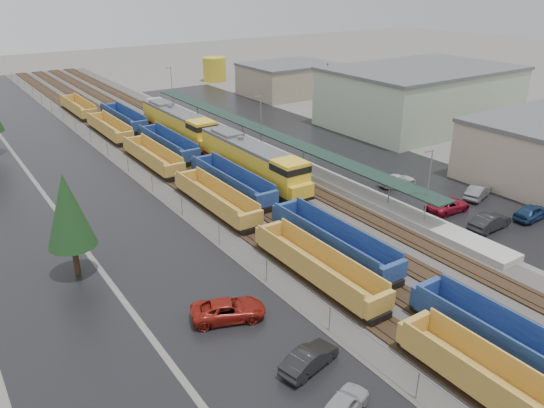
{
  "coord_description": "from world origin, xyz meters",
  "views": [
    {
      "loc": [
        -30.21,
        -11.32,
        23.08
      ],
      "look_at": [
        -2.7,
        29.25,
        2.0
      ],
      "focal_mm": 35.0,
      "sensor_mm": 36.0,
      "label": 1
    }
  ],
  "objects_px": {
    "parked_car_east_b": "(448,205)",
    "parked_car_east_e": "(478,192)",
    "parked_car_west_c": "(228,310)",
    "parked_car_west_b": "(309,359)",
    "locomotive_lead": "(253,161)",
    "parked_car_east_c": "(397,180)",
    "well_string_blue": "(276,208)",
    "storage_tank": "(214,69)",
    "well_string_yellow": "(216,200)",
    "locomotive_trail": "(179,124)",
    "parked_car_east_d": "(532,212)",
    "parked_car_west_a": "(343,405)",
    "parked_car_east_a": "(490,222)"
  },
  "relations": [
    {
      "from": "parked_car_west_a",
      "to": "parked_car_east_c",
      "type": "height_order",
      "value": "parked_car_west_a"
    },
    {
      "from": "parked_car_east_c",
      "to": "locomotive_trail",
      "type": "bearing_deg",
      "value": 29.05
    },
    {
      "from": "parked_car_west_b",
      "to": "parked_car_east_e",
      "type": "relative_size",
      "value": 0.95
    },
    {
      "from": "locomotive_trail",
      "to": "parked_car_east_a",
      "type": "height_order",
      "value": "locomotive_trail"
    },
    {
      "from": "well_string_blue",
      "to": "parked_car_east_a",
      "type": "distance_m",
      "value": 21.28
    },
    {
      "from": "well_string_yellow",
      "to": "well_string_blue",
      "type": "xyz_separation_m",
      "value": [
        4.0,
        -5.47,
        0.03
      ]
    },
    {
      "from": "locomotive_lead",
      "to": "parked_car_west_b",
      "type": "bearing_deg",
      "value": -116.32
    },
    {
      "from": "well_string_yellow",
      "to": "parked_car_east_c",
      "type": "xyz_separation_m",
      "value": [
        21.48,
        -5.79,
        -0.51
      ]
    },
    {
      "from": "locomotive_trail",
      "to": "parked_car_east_b",
      "type": "relative_size",
      "value": 4.16
    },
    {
      "from": "well_string_yellow",
      "to": "parked_car_east_e",
      "type": "distance_m",
      "value": 29.44
    },
    {
      "from": "parked_car_west_c",
      "to": "parked_car_east_b",
      "type": "distance_m",
      "value": 29.19
    },
    {
      "from": "parked_car_west_c",
      "to": "parked_car_west_b",
      "type": "bearing_deg",
      "value": -147.23
    },
    {
      "from": "parked_car_west_c",
      "to": "parked_car_east_b",
      "type": "relative_size",
      "value": 1.06
    },
    {
      "from": "parked_car_east_d",
      "to": "parked_car_west_c",
      "type": "bearing_deg",
      "value": 84.44
    },
    {
      "from": "parked_car_west_b",
      "to": "parked_car_east_a",
      "type": "bearing_deg",
      "value": -90.83
    },
    {
      "from": "storage_tank",
      "to": "parked_car_east_e",
      "type": "distance_m",
      "value": 82.17
    },
    {
      "from": "locomotive_trail",
      "to": "parked_car_west_b",
      "type": "xyz_separation_m",
      "value": [
        -15.08,
        -51.48,
        -1.84
      ]
    },
    {
      "from": "parked_car_east_b",
      "to": "parked_car_east_c",
      "type": "bearing_deg",
      "value": -4.99
    },
    {
      "from": "parked_car_west_c",
      "to": "parked_car_east_a",
      "type": "bearing_deg",
      "value": -72.17
    },
    {
      "from": "storage_tank",
      "to": "parked_car_east_b",
      "type": "distance_m",
      "value": 83.68
    },
    {
      "from": "parked_car_east_c",
      "to": "well_string_blue",
      "type": "bearing_deg",
      "value": 95.11
    },
    {
      "from": "parked_car_west_a",
      "to": "parked_car_east_b",
      "type": "bearing_deg",
      "value": -81.56
    },
    {
      "from": "well_string_yellow",
      "to": "parked_car_east_b",
      "type": "height_order",
      "value": "well_string_yellow"
    },
    {
      "from": "well_string_blue",
      "to": "parked_car_east_b",
      "type": "relative_size",
      "value": 20.45
    },
    {
      "from": "parked_car_east_e",
      "to": "parked_car_west_b",
      "type": "bearing_deg",
      "value": 92.69
    },
    {
      "from": "well_string_yellow",
      "to": "parked_car_east_c",
      "type": "relative_size",
      "value": 24.89
    },
    {
      "from": "locomotive_lead",
      "to": "parked_car_west_c",
      "type": "xyz_separation_m",
      "value": [
        -16.68,
        -22.94,
        -1.81
      ]
    },
    {
      "from": "well_string_blue",
      "to": "parked_car_east_b",
      "type": "bearing_deg",
      "value": -28.19
    },
    {
      "from": "locomotive_lead",
      "to": "parked_car_east_b",
      "type": "height_order",
      "value": "locomotive_lead"
    },
    {
      "from": "well_string_yellow",
      "to": "parked_car_east_b",
      "type": "xyz_separation_m",
      "value": [
        20.29,
        -14.2,
        -0.49
      ]
    },
    {
      "from": "parked_car_east_c",
      "to": "locomotive_lead",
      "type": "bearing_deg",
      "value": 57.18
    },
    {
      "from": "parked_car_east_d",
      "to": "parked_car_west_a",
      "type": "bearing_deg",
      "value": 103.9
    },
    {
      "from": "parked_car_west_a",
      "to": "parked_car_east_a",
      "type": "relative_size",
      "value": 0.83
    },
    {
      "from": "locomotive_trail",
      "to": "parked_car_east_e",
      "type": "distance_m",
      "value": 43.71
    },
    {
      "from": "locomotive_lead",
      "to": "parked_car_east_e",
      "type": "xyz_separation_m",
      "value": [
        18.09,
        -18.75,
        -1.8
      ]
    },
    {
      "from": "parked_car_east_a",
      "to": "parked_car_east_c",
      "type": "bearing_deg",
      "value": -7.6
    },
    {
      "from": "locomotive_trail",
      "to": "storage_tank",
      "type": "bearing_deg",
      "value": 55.51
    },
    {
      "from": "parked_car_west_a",
      "to": "parked_car_east_b",
      "type": "xyz_separation_m",
      "value": [
        28.2,
        15.36,
        0.01
      ]
    },
    {
      "from": "storage_tank",
      "to": "locomotive_lead",
      "type": "bearing_deg",
      "value": -114.56
    },
    {
      "from": "well_string_blue",
      "to": "locomotive_trail",
      "type": "bearing_deg",
      "value": 82.78
    },
    {
      "from": "locomotive_lead",
      "to": "well_string_yellow",
      "type": "relative_size",
      "value": 0.18
    },
    {
      "from": "parked_car_west_a",
      "to": "parked_car_east_e",
      "type": "height_order",
      "value": "parked_car_east_e"
    },
    {
      "from": "locomotive_trail",
      "to": "parked_car_east_d",
      "type": "height_order",
      "value": "locomotive_trail"
    },
    {
      "from": "well_string_blue",
      "to": "parked_car_west_a",
      "type": "height_order",
      "value": "well_string_blue"
    },
    {
      "from": "storage_tank",
      "to": "parked_car_west_b",
      "type": "relative_size",
      "value": 1.25
    },
    {
      "from": "locomotive_trail",
      "to": "locomotive_lead",
      "type": "bearing_deg",
      "value": -90.0
    },
    {
      "from": "locomotive_lead",
      "to": "storage_tank",
      "type": "xyz_separation_m",
      "value": [
        28.67,
        62.72,
        0.2
      ]
    },
    {
      "from": "parked_car_west_a",
      "to": "parked_car_east_e",
      "type": "bearing_deg",
      "value": -85.03
    },
    {
      "from": "parked_car_east_b",
      "to": "parked_car_east_c",
      "type": "distance_m",
      "value": 8.5
    },
    {
      "from": "parked_car_east_b",
      "to": "parked_car_east_e",
      "type": "xyz_separation_m",
      "value": [
        5.8,
        0.57,
        0.05
      ]
    }
  ]
}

